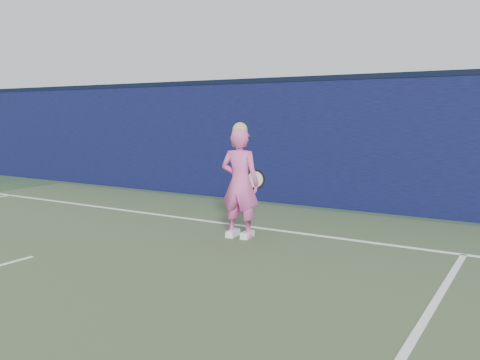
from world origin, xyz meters
The scene contains 4 objects.
backstop_wall centered at (0.00, 6.50, 1.25)m, with size 24.00×0.40×2.50m, color black.
wall_cap centered at (0.00, 6.50, 2.55)m, with size 24.00×0.42×0.10m, color black.
player centered at (1.76, 3.32, 0.83)m, with size 0.64×0.46×1.73m.
racket centered at (1.70, 3.82, 0.82)m, with size 0.55×0.33×0.32m.
Camera 1 is at (5.63, -3.09, 1.85)m, focal length 38.00 mm.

